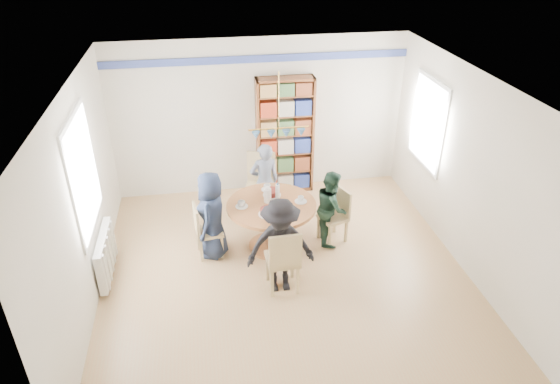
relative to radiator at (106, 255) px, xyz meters
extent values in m
plane|color=tan|center=(2.42, -0.30, -0.35)|extent=(5.00, 5.00, 0.00)
plane|color=white|center=(2.42, -0.30, 2.35)|extent=(5.00, 5.00, 0.00)
plane|color=beige|center=(2.42, 2.20, 1.00)|extent=(5.00, 0.00, 5.00)
plane|color=beige|center=(2.42, -2.80, 1.00)|extent=(5.00, 0.00, 5.00)
plane|color=beige|center=(-0.08, -0.30, 1.00)|extent=(0.00, 5.00, 5.00)
plane|color=beige|center=(4.92, -0.30, 1.00)|extent=(0.00, 5.00, 5.00)
cube|color=navy|center=(2.42, 2.18, 2.00)|extent=(5.00, 0.02, 0.12)
cube|color=white|center=(-0.07, 0.00, 1.25)|extent=(0.03, 1.32, 1.52)
cube|color=white|center=(-0.05, 0.00, 1.25)|extent=(0.01, 1.20, 1.40)
cube|color=white|center=(4.90, 1.00, 1.20)|extent=(0.03, 1.12, 1.42)
cube|color=white|center=(4.88, 1.00, 1.20)|extent=(0.01, 1.00, 1.30)
cylinder|color=gold|center=(2.42, 0.20, 1.98)|extent=(0.01, 0.01, 0.75)
cylinder|color=gold|center=(2.42, 0.20, 1.60)|extent=(0.80, 0.02, 0.02)
cone|color=teal|center=(2.12, 0.20, 1.52)|extent=(0.11, 0.11, 0.10)
cone|color=teal|center=(2.32, 0.20, 1.52)|extent=(0.11, 0.11, 0.10)
cone|color=teal|center=(2.52, 0.20, 1.52)|extent=(0.11, 0.11, 0.10)
cone|color=teal|center=(2.72, 0.20, 1.52)|extent=(0.11, 0.11, 0.10)
cube|color=silver|center=(0.00, 0.00, 0.00)|extent=(0.10, 1.00, 0.60)
cube|color=silver|center=(0.06, -0.40, 0.00)|extent=(0.02, 0.06, 0.56)
cube|color=silver|center=(0.06, -0.20, 0.00)|extent=(0.02, 0.06, 0.56)
cube|color=silver|center=(0.06, 0.00, 0.00)|extent=(0.02, 0.06, 0.56)
cube|color=silver|center=(0.06, 0.20, 0.00)|extent=(0.02, 0.06, 0.56)
cube|color=silver|center=(0.06, 0.40, 0.00)|extent=(0.02, 0.06, 0.56)
cylinder|color=#965B31|center=(2.32, 0.29, 0.37)|extent=(1.30, 1.30, 0.05)
cylinder|color=#965B31|center=(2.32, 0.29, 0.00)|extent=(0.16, 0.16, 0.70)
cylinder|color=#965B31|center=(2.32, 0.29, -0.33)|extent=(0.70, 0.70, 0.04)
cube|color=tan|center=(1.41, 0.27, 0.05)|extent=(0.41, 0.41, 0.04)
cube|color=tan|center=(1.24, 0.25, 0.27)|extent=(0.08, 0.37, 0.44)
cube|color=tan|center=(1.58, 0.14, -0.16)|extent=(0.04, 0.04, 0.38)
cube|color=tan|center=(1.54, 0.43, -0.16)|extent=(0.04, 0.04, 0.38)
cube|color=tan|center=(1.28, 0.10, -0.16)|extent=(0.04, 0.04, 0.38)
cube|color=tan|center=(1.24, 0.40, -0.16)|extent=(0.04, 0.04, 0.38)
cube|color=tan|center=(3.26, 0.33, 0.05)|extent=(0.48, 0.48, 0.04)
cube|color=tan|center=(3.42, 0.39, 0.27)|extent=(0.16, 0.36, 0.44)
cube|color=tan|center=(3.07, 0.42, -0.16)|extent=(0.05, 0.05, 0.38)
cube|color=tan|center=(3.17, 0.14, -0.16)|extent=(0.05, 0.05, 0.38)
cube|color=tan|center=(3.35, 0.53, -0.16)|extent=(0.05, 0.05, 0.38)
cube|color=tan|center=(3.46, 0.24, -0.16)|extent=(0.05, 0.05, 0.38)
cube|color=tan|center=(2.28, 1.26, 0.14)|extent=(0.56, 0.56, 0.05)
cube|color=tan|center=(2.33, 1.46, 0.42)|extent=(0.46, 0.16, 0.55)
cube|color=tan|center=(2.05, 1.13, -0.11)|extent=(0.05, 0.05, 0.47)
cube|color=tan|center=(2.41, 1.03, -0.11)|extent=(0.05, 0.05, 0.47)
cube|color=tan|center=(2.14, 1.49, -0.11)|extent=(0.05, 0.05, 0.47)
cube|color=tan|center=(2.50, 1.39, -0.11)|extent=(0.05, 0.05, 0.47)
cube|color=tan|center=(2.33, -0.63, 0.10)|extent=(0.43, 0.43, 0.05)
cube|color=tan|center=(2.33, -0.82, 0.35)|extent=(0.42, 0.05, 0.50)
cube|color=tan|center=(2.49, -0.45, -0.13)|extent=(0.04, 0.04, 0.43)
cube|color=tan|center=(2.15, -0.46, -0.13)|extent=(0.04, 0.04, 0.43)
cube|color=tan|center=(2.50, -0.79, -0.13)|extent=(0.04, 0.04, 0.43)
cube|color=tan|center=(2.16, -0.80, -0.13)|extent=(0.04, 0.04, 0.43)
imported|color=#192239|center=(1.47, 0.28, 0.31)|extent=(0.59, 0.74, 1.32)
imported|color=#172F21|center=(3.23, 0.33, 0.23)|extent=(0.52, 0.62, 1.17)
imported|color=gray|center=(2.34, 1.16, 0.30)|extent=(0.52, 0.39, 1.31)
imported|color=black|center=(2.30, -0.65, 0.33)|extent=(0.88, 0.52, 1.36)
cube|color=brown|center=(2.35, 2.04, 0.68)|extent=(0.04, 0.30, 2.07)
cube|color=brown|center=(3.30, 2.04, 0.68)|extent=(0.04, 0.30, 2.07)
cube|color=brown|center=(2.83, 2.04, 1.70)|extent=(0.98, 0.30, 0.04)
cube|color=brown|center=(2.83, 2.04, -0.32)|extent=(0.98, 0.30, 0.06)
cube|color=brown|center=(2.83, 2.18, 0.68)|extent=(0.98, 0.02, 2.07)
cube|color=brown|center=(2.83, 2.04, 0.04)|extent=(0.92, 0.28, 0.02)
cube|color=brown|center=(2.83, 2.04, 0.39)|extent=(0.92, 0.28, 0.02)
cube|color=brown|center=(2.83, 2.04, 0.73)|extent=(0.92, 0.28, 0.02)
cube|color=brown|center=(2.83, 2.04, 1.08)|extent=(0.92, 0.28, 0.02)
cube|color=brown|center=(2.83, 2.04, 1.42)|extent=(0.92, 0.28, 0.02)
cube|color=#A63219|center=(2.53, 2.02, -0.16)|extent=(0.27, 0.22, 0.26)
cube|color=beige|center=(2.83, 2.02, -0.16)|extent=(0.27, 0.22, 0.26)
cube|color=navy|center=(3.12, 2.02, -0.16)|extent=(0.27, 0.22, 0.26)
cube|color=tan|center=(2.53, 2.02, 0.18)|extent=(0.27, 0.22, 0.26)
cube|color=#43693A|center=(2.83, 2.02, 0.18)|extent=(0.27, 0.22, 0.26)
cube|color=brown|center=(3.12, 2.02, 0.18)|extent=(0.27, 0.22, 0.26)
cube|color=#A63219|center=(2.53, 2.02, 0.53)|extent=(0.27, 0.22, 0.26)
cube|color=beige|center=(2.83, 2.02, 0.53)|extent=(0.27, 0.22, 0.26)
cube|color=navy|center=(3.12, 2.02, 0.53)|extent=(0.27, 0.22, 0.26)
cube|color=tan|center=(2.53, 2.02, 0.87)|extent=(0.27, 0.22, 0.26)
cube|color=#43693A|center=(2.83, 2.02, 0.87)|extent=(0.27, 0.22, 0.26)
cube|color=brown|center=(3.12, 2.02, 0.87)|extent=(0.27, 0.22, 0.26)
cube|color=#A63219|center=(2.53, 2.02, 1.22)|extent=(0.27, 0.22, 0.26)
cube|color=beige|center=(2.83, 2.02, 1.22)|extent=(0.27, 0.22, 0.26)
cube|color=navy|center=(3.12, 2.02, 1.22)|extent=(0.27, 0.22, 0.26)
cube|color=tan|center=(2.53, 2.02, 1.54)|extent=(0.27, 0.22, 0.21)
cube|color=#43693A|center=(2.83, 2.02, 1.54)|extent=(0.27, 0.22, 0.21)
cube|color=brown|center=(3.12, 2.02, 1.54)|extent=(0.27, 0.22, 0.21)
cylinder|color=white|center=(2.28, 0.37, 0.51)|extent=(0.11, 0.11, 0.21)
sphere|color=white|center=(2.28, 0.37, 0.61)|extent=(0.08, 0.08, 0.08)
cylinder|color=silver|center=(2.43, 0.40, 0.53)|extent=(0.06, 0.06, 0.25)
cylinder|color=teal|center=(2.43, 0.40, 0.66)|extent=(0.03, 0.03, 0.03)
cylinder|color=white|center=(2.37, 0.55, 0.41)|extent=(0.27, 0.27, 0.01)
cylinder|color=maroon|center=(2.37, 0.55, 0.45)|extent=(0.21, 0.21, 0.08)
cylinder|color=white|center=(2.24, 0.03, 0.41)|extent=(0.27, 0.27, 0.01)
cylinder|color=maroon|center=(2.24, 0.03, 0.45)|extent=(0.21, 0.21, 0.08)
cylinder|color=white|center=(1.89, 0.30, 0.40)|extent=(0.18, 0.18, 0.01)
imported|color=white|center=(1.89, 0.30, 0.44)|extent=(0.11, 0.11, 0.09)
cylinder|color=white|center=(2.75, 0.30, 0.40)|extent=(0.18, 0.18, 0.01)
imported|color=white|center=(2.75, 0.30, 0.44)|extent=(0.09, 0.09, 0.08)
cylinder|color=white|center=(2.32, 0.73, 0.40)|extent=(0.18, 0.18, 0.01)
imported|color=white|center=(2.32, 0.73, 0.44)|extent=(0.11, 0.11, 0.09)
cylinder|color=white|center=(2.32, -0.13, 0.40)|extent=(0.18, 0.18, 0.01)
imported|color=white|center=(2.32, -0.13, 0.44)|extent=(0.09, 0.09, 0.08)
camera|label=1|loc=(1.44, -5.79, 4.08)|focal=32.00mm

